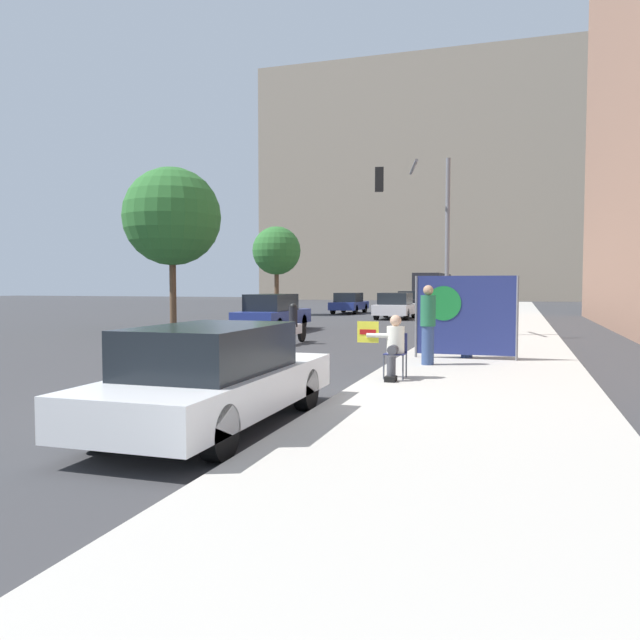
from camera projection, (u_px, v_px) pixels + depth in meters
name	position (u px, v px, depth m)	size (l,w,h in m)	color
ground_plane	(221.00, 408.00, 9.81)	(160.00, 160.00, 0.00)	#38383A
sidewalk_curb	(497.00, 335.00, 22.96)	(4.25, 90.00, 0.13)	#B7B2A8
building_backdrop_far	(466.00, 182.00, 78.95)	(52.00, 12.00, 29.76)	gray
seated_protester	(393.00, 344.00, 11.97)	(0.94, 0.77, 1.23)	#474C56
jogger_on_sidewalk	(428.00, 324.00, 14.05)	(0.34, 0.34, 1.80)	#334775
pedestrian_behind	(467.00, 324.00, 15.43)	(0.34, 0.34, 1.64)	#334775
protest_banner	(465.00, 315.00, 15.15)	(2.46, 0.06, 2.03)	slate
traffic_light_pole	(423.00, 218.00, 22.10)	(2.61, 2.38, 6.26)	slate
parked_car_curbside	(215.00, 377.00, 8.37)	(1.76, 4.74, 1.40)	white
car_on_road_nearest	(272.00, 313.00, 25.96)	(1.76, 4.77, 1.54)	navy
car_on_road_midblock	(396.00, 306.00, 35.18)	(1.89, 4.13, 1.48)	silver
car_on_road_distant	(349.00, 303.00, 41.87)	(1.74, 4.19, 1.39)	navy
car_on_road_far_lane	(410.00, 300.00, 49.89)	(1.77, 4.52, 1.42)	black
city_bus_on_road	(433.00, 286.00, 62.85)	(2.48, 11.09, 3.03)	#232328
motorcycle_on_road	(294.00, 327.00, 20.34)	(0.28, 2.23, 1.33)	silver
street_tree_near_curb	(172.00, 217.00, 26.40)	(4.14, 4.14, 6.89)	brown
street_tree_midblock	(276.00, 251.00, 39.35)	(3.05, 3.05, 5.61)	brown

